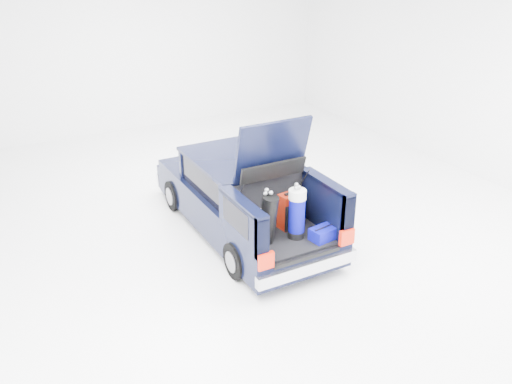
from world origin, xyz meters
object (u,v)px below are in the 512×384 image
red_suitcase (291,211)px  blue_duffel (323,233)px  blue_golf_bag (297,213)px  car (240,196)px  black_golf_bag (268,220)px

red_suitcase → blue_duffel: size_ratio=1.40×
red_suitcase → blue_duffel: 0.68m
blue_golf_bag → car: bearing=72.8°
car → black_golf_bag: size_ratio=4.94×
red_suitcase → blue_duffel: red_suitcase is taller
blue_duffel → black_golf_bag: bearing=151.1°
car → black_golf_bag: 1.71m
car → blue_duffel: (0.50, -1.96, 0.03)m
red_suitcase → black_golf_bag: black_golf_bag is taller
blue_duffel → blue_golf_bag: bearing=132.6°
blue_duffel → car: bearing=95.9°
car → blue_duffel: size_ratio=10.18×
black_golf_bag → red_suitcase: bearing=9.4°
car → blue_golf_bag: size_ratio=4.91×
blue_golf_bag → blue_duffel: bearing=-61.6°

